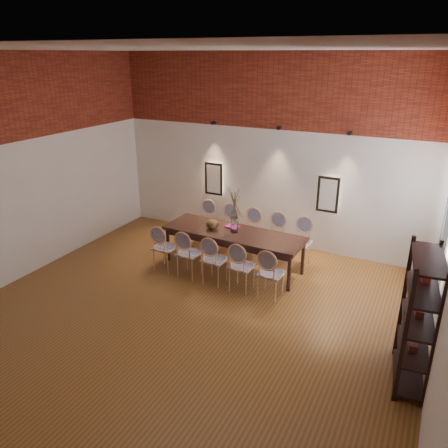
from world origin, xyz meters
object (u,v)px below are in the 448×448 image
at_px(chair_near_d, 242,266).
at_px(chair_far_d, 274,238).
at_px(dining_table, 233,249).
at_px(book, 232,227).
at_px(chair_far_a, 204,223).
at_px(chair_far_e, 300,243).
at_px(chair_near_a, 165,247).
at_px(chair_near_c, 215,259).
at_px(chair_far_c, 249,233).
at_px(shelving_rack, 418,319).
at_px(chair_far_b, 226,228).
at_px(chair_near_b, 189,253).
at_px(vase, 234,225).
at_px(bowl, 212,224).
at_px(chair_near_e, 271,273).

xyz_separation_m(chair_near_d, chair_far_d, (0.05, 1.44, 0.00)).
xyz_separation_m(dining_table, book, (-0.11, 0.19, 0.39)).
relative_size(chair_far_a, chair_far_e, 1.00).
height_order(chair_near_a, chair_near_d, same).
bearing_deg(chair_far_d, chair_near_c, 69.14).
bearing_deg(chair_far_c, chair_far_a, 0.00).
distance_m(chair_near_d, shelving_rack, 3.11).
bearing_deg(chair_far_e, chair_far_b, 0.00).
distance_m(chair_near_b, vase, 1.02).
height_order(dining_table, chair_far_d, chair_far_d).
height_order(dining_table, shelving_rack, shelving_rack).
relative_size(chair_near_b, chair_far_e, 1.00).
distance_m(dining_table, vase, 0.53).
bearing_deg(chair_far_e, shelving_rack, 133.98).
bearing_deg(chair_near_a, dining_table, 33.27).
relative_size(chair_near_a, chair_far_a, 1.00).
height_order(chair_near_b, chair_far_a, same).
bearing_deg(chair_far_b, chair_far_d, -180.00).
bearing_deg(chair_far_b, bowl, 98.26).
bearing_deg(chair_far_c, shelving_rack, 144.74).
relative_size(chair_near_d, chair_near_e, 1.00).
height_order(chair_near_a, chair_far_c, same).
xyz_separation_m(chair_near_e, chair_far_d, (-0.50, 1.46, 0.00)).
distance_m(book, shelving_rack, 4.06).
xyz_separation_m(chair_far_a, bowl, (0.64, -0.79, 0.37)).
xyz_separation_m(chair_near_d, bowl, (-0.97, 0.71, 0.37)).
bearing_deg(shelving_rack, book, 143.54).
xyz_separation_m(dining_table, chair_near_b, (-0.58, -0.70, 0.09)).
relative_size(book, shelving_rack, 0.14).
bearing_deg(chair_near_e, chair_far_a, 146.73).
bearing_deg(chair_far_b, chair_far_a, 0.00).
height_order(chair_near_e, chair_far_c, same).
xyz_separation_m(dining_table, chair_near_a, (-1.13, -0.68, 0.09)).
bearing_deg(chair_near_b, chair_near_d, 0.00).
bearing_deg(chair_near_d, chair_far_c, 110.86).
bearing_deg(bowl, chair_far_e, 24.66).
xyz_separation_m(chair_far_d, bowl, (-1.02, -0.74, 0.37)).
height_order(chair_near_d, chair_far_b, same).
bearing_deg(chair_far_a, dining_table, 146.73).
bearing_deg(shelving_rack, chair_near_a, 159.17).
xyz_separation_m(chair_far_e, shelving_rack, (2.28, -2.53, 0.43)).
xyz_separation_m(chair_near_e, book, (-1.19, 0.95, 0.30)).
bearing_deg(shelving_rack, bowl, 148.33).
xyz_separation_m(vase, book, (-0.13, 0.19, -0.14)).
bearing_deg(chair_far_e, chair_far_a, 0.00).
xyz_separation_m(chair_far_a, vase, (1.10, -0.76, 0.43)).
height_order(dining_table, chair_near_a, chair_near_a).
bearing_deg(bowl, shelving_rack, -25.23).
bearing_deg(chair_near_c, vase, 88.35).
bearing_deg(chair_far_e, chair_near_e, 90.00).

